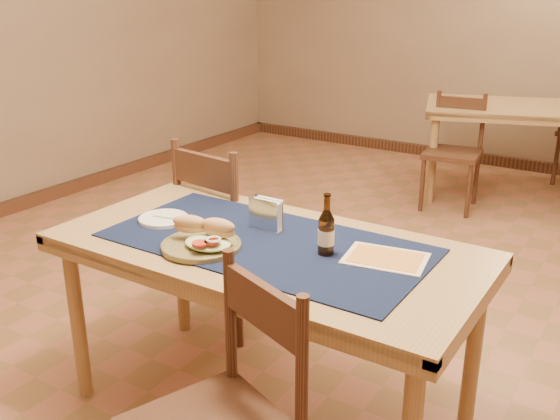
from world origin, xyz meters
The scene contains 13 objects.
room centered at (0.00, 0.00, 1.40)m, with size 6.04×7.04×2.84m.
main_table centered at (0.00, -0.80, 0.67)m, with size 1.60×0.80×0.75m.
placemat centered at (0.00, -0.80, 0.75)m, with size 1.20×0.60×0.01m, color #0F1638.
baseboard centered at (0.00, 0.00, 0.05)m, with size 6.00×7.00×0.10m.
back_table centered at (0.27, 2.66, 0.67)m, with size 1.88×1.34×0.75m.
chair_main_far centered at (-0.55, -0.29, 0.50)m, with size 0.50×0.50×0.97m.
chair_back_near centered at (-0.19, 2.08, 0.46)m, with size 0.45×0.45×0.88m.
sandwich_plate centered at (-0.16, -0.97, 0.79)m, with size 0.29×0.29×0.11m.
side_plate centered at (-0.47, -0.84, 0.76)m, with size 0.20×0.20×0.02m.
fork centered at (-0.43, -0.84, 0.77)m, with size 0.14×0.04×0.00m.
beer_bottle centered at (0.24, -0.78, 0.84)m, with size 0.06×0.06×0.22m.
napkin_holder centered at (-0.07, -0.69, 0.81)m, with size 0.14×0.05×0.13m.
menu_card centered at (0.44, -0.70, 0.76)m, with size 0.31×0.25×0.01m.
Camera 1 is at (1.20, -2.57, 1.65)m, focal length 40.00 mm.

